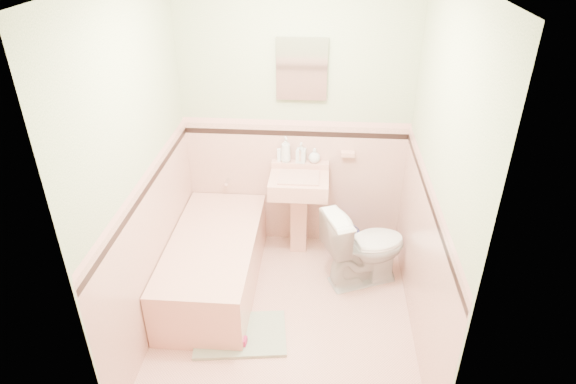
# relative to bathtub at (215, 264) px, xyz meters

# --- Properties ---
(floor) EXTENTS (2.20, 2.20, 0.00)m
(floor) POSITION_rel_bathtub_xyz_m (0.63, -0.33, -0.23)
(floor) COLOR #E5A996
(floor) RESTS_ON ground
(wall_back) EXTENTS (2.50, 0.00, 2.50)m
(wall_back) POSITION_rel_bathtub_xyz_m (0.63, 0.77, 1.02)
(wall_back) COLOR #F4E6C7
(wall_back) RESTS_ON ground
(wall_front) EXTENTS (2.50, 0.00, 2.50)m
(wall_front) POSITION_rel_bathtub_xyz_m (0.63, -1.43, 1.02)
(wall_front) COLOR #F4E6C7
(wall_front) RESTS_ON ground
(wall_left) EXTENTS (0.00, 2.50, 2.50)m
(wall_left) POSITION_rel_bathtub_xyz_m (-0.37, -0.33, 1.02)
(wall_left) COLOR #F4E6C7
(wall_left) RESTS_ON ground
(wall_right) EXTENTS (0.00, 2.50, 2.50)m
(wall_right) POSITION_rel_bathtub_xyz_m (1.63, -0.33, 1.02)
(wall_right) COLOR #F4E6C7
(wall_right) RESTS_ON ground
(wainscot_back) EXTENTS (2.00, 0.00, 2.00)m
(wainscot_back) POSITION_rel_bathtub_xyz_m (0.63, 0.76, 0.38)
(wainscot_back) COLOR #E8AE9B
(wainscot_back) RESTS_ON ground
(wainscot_front) EXTENTS (2.00, 0.00, 2.00)m
(wainscot_front) POSITION_rel_bathtub_xyz_m (0.63, -1.42, 0.38)
(wainscot_front) COLOR #E8AE9B
(wainscot_front) RESTS_ON ground
(wainscot_left) EXTENTS (0.00, 2.20, 2.20)m
(wainscot_left) POSITION_rel_bathtub_xyz_m (-0.36, -0.33, 0.38)
(wainscot_left) COLOR #E8AE9B
(wainscot_left) RESTS_ON ground
(wainscot_right) EXTENTS (0.00, 2.20, 2.20)m
(wainscot_right) POSITION_rel_bathtub_xyz_m (1.62, -0.33, 0.38)
(wainscot_right) COLOR #E8AE9B
(wainscot_right) RESTS_ON ground
(accent_back) EXTENTS (2.00, 0.00, 2.00)m
(accent_back) POSITION_rel_bathtub_xyz_m (0.63, 0.75, 0.90)
(accent_back) COLOR black
(accent_back) RESTS_ON ground
(accent_front) EXTENTS (2.00, 0.00, 2.00)m
(accent_front) POSITION_rel_bathtub_xyz_m (0.63, -1.41, 0.90)
(accent_front) COLOR black
(accent_front) RESTS_ON ground
(accent_left) EXTENTS (0.00, 2.20, 2.20)m
(accent_left) POSITION_rel_bathtub_xyz_m (-0.35, -0.33, 0.89)
(accent_left) COLOR black
(accent_left) RESTS_ON ground
(accent_right) EXTENTS (0.00, 2.20, 2.20)m
(accent_right) POSITION_rel_bathtub_xyz_m (1.61, -0.33, 0.89)
(accent_right) COLOR black
(accent_right) RESTS_ON ground
(cap_back) EXTENTS (2.00, 0.00, 2.00)m
(cap_back) POSITION_rel_bathtub_xyz_m (0.63, 0.75, 0.99)
(cap_back) COLOR #E5A497
(cap_back) RESTS_ON ground
(cap_front) EXTENTS (2.00, 0.00, 2.00)m
(cap_front) POSITION_rel_bathtub_xyz_m (0.63, -1.41, 0.99)
(cap_front) COLOR #E5A497
(cap_front) RESTS_ON ground
(cap_left) EXTENTS (0.00, 2.20, 2.20)m
(cap_left) POSITION_rel_bathtub_xyz_m (-0.35, -0.33, 1.00)
(cap_left) COLOR #E5A497
(cap_left) RESTS_ON ground
(cap_right) EXTENTS (0.00, 2.20, 2.20)m
(cap_right) POSITION_rel_bathtub_xyz_m (1.61, -0.33, 1.00)
(cap_right) COLOR #E5A497
(cap_right) RESTS_ON ground
(bathtub) EXTENTS (0.70, 1.50, 0.45)m
(bathtub) POSITION_rel_bathtub_xyz_m (0.00, 0.00, 0.00)
(bathtub) COLOR #E09D87
(bathtub) RESTS_ON floor
(tub_faucet) EXTENTS (0.04, 0.12, 0.04)m
(tub_faucet) POSITION_rel_bathtub_xyz_m (0.00, 0.72, 0.41)
(tub_faucet) COLOR silver
(tub_faucet) RESTS_ON wall_back
(sink) EXTENTS (0.52, 0.48, 0.81)m
(sink) POSITION_rel_bathtub_xyz_m (0.68, 0.53, 0.18)
(sink) COLOR #E09D87
(sink) RESTS_ON floor
(sink_faucet) EXTENTS (0.02, 0.02, 0.10)m
(sink_faucet) POSITION_rel_bathtub_xyz_m (0.68, 0.67, 0.72)
(sink_faucet) COLOR silver
(sink_faucet) RESTS_ON sink
(medicine_cabinet) EXTENTS (0.37, 0.04, 0.46)m
(medicine_cabinet) POSITION_rel_bathtub_xyz_m (0.68, 0.74, 1.47)
(medicine_cabinet) COLOR white
(medicine_cabinet) RESTS_ON wall_back
(soap_dish) EXTENTS (0.12, 0.07, 0.04)m
(soap_dish) POSITION_rel_bathtub_xyz_m (1.10, 0.73, 0.72)
(soap_dish) COLOR #E09D87
(soap_dish) RESTS_ON wall_back
(soap_bottle_left) EXTENTS (0.11, 0.11, 0.23)m
(soap_bottle_left) POSITION_rel_bathtub_xyz_m (0.55, 0.71, 0.76)
(soap_bottle_left) COLOR #B2B2B2
(soap_bottle_left) RESTS_ON sink
(soap_bottle_mid) EXTENTS (0.09, 0.09, 0.18)m
(soap_bottle_mid) POSITION_rel_bathtub_xyz_m (0.69, 0.71, 0.73)
(soap_bottle_mid) COLOR #B2B2B2
(soap_bottle_mid) RESTS_ON sink
(soap_bottle_right) EXTENTS (0.13, 0.13, 0.13)m
(soap_bottle_right) POSITION_rel_bathtub_xyz_m (0.81, 0.71, 0.71)
(soap_bottle_right) COLOR #B2B2B2
(soap_bottle_right) RESTS_ON sink
(tube) EXTENTS (0.04, 0.04, 0.12)m
(tube) POSITION_rel_bathtub_xyz_m (0.49, 0.71, 0.70)
(tube) COLOR white
(tube) RESTS_ON sink
(toilet) EXTENTS (0.80, 0.64, 0.71)m
(toilet) POSITION_rel_bathtub_xyz_m (1.26, 0.17, 0.13)
(toilet) COLOR white
(toilet) RESTS_ON floor
(bucket) EXTENTS (0.27, 0.27, 0.23)m
(bucket) POSITION_rel_bathtub_xyz_m (1.13, 0.54, -0.11)
(bucket) COLOR #011992
(bucket) RESTS_ON floor
(bath_mat) EXTENTS (0.74, 0.54, 0.03)m
(bath_mat) POSITION_rel_bathtub_xyz_m (0.31, -0.58, -0.21)
(bath_mat) COLOR #94A488
(bath_mat) RESTS_ON floor
(shoe) EXTENTS (0.14, 0.08, 0.06)m
(shoe) POSITION_rel_bathtub_xyz_m (0.30, -0.67, -0.17)
(shoe) COLOR #BF1E59
(shoe) RESTS_ON bath_mat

